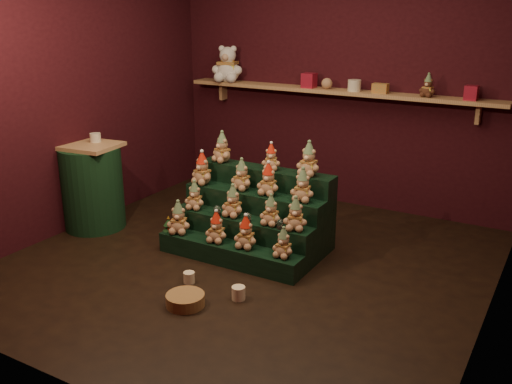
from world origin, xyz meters
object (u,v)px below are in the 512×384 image
Objects in this scene: riser_tier_front at (229,254)px; side_table at (92,187)px; snow_globe_a at (217,210)px; wicker_basket at (185,300)px; mug_right at (238,293)px; mug_left at (189,277)px; brown_bear at (428,85)px; mini_christmas_tree at (169,232)px; snow_globe_c at (280,224)px; white_bear at (228,59)px; snow_globe_b at (248,217)px.

side_table reaches higher than riser_tier_front.
wicker_basket is at bearing -70.31° from snow_globe_a.
riser_tier_front is 0.67m from mug_right.
mug_left is 0.42× the size of brown_bear.
mug_right is (1.09, -0.51, -0.11)m from mini_christmas_tree.
snow_globe_c is 1.08m from wicker_basket.
white_bear reaches higher than mini_christmas_tree.
snow_globe_c is at bearing 72.37° from wicker_basket.
mug_right is at bearing -64.85° from snow_globe_b.
mug_left is 3.03m from brown_bear.
snow_globe_a is 0.29× the size of mini_christmas_tree.
side_table is 2.96× the size of wicker_basket.
mug_left is 3.07m from white_bear.
white_bear is at bearing 133.24° from snow_globe_c.
mug_right is (0.50, -0.03, 0.01)m from mug_left.
riser_tier_front is at bearing 98.60° from wicker_basket.
riser_tier_front reaches higher than mug_right.
white_bear is (-1.21, 1.91, 1.49)m from riser_tier_front.
brown_bear is at bearing 46.46° from mini_christmas_tree.
snow_globe_c reaches higher than mug_left.
snow_globe_b is (0.33, -0.00, -0.01)m from snow_globe_a.
snow_globe_a reaches higher than riser_tier_front.
snow_globe_b is 1.03m from wicker_basket.
riser_tier_front is 1.71m from side_table.
white_bear is (-1.34, 2.72, 1.54)m from wicker_basket.
side_table is 1.05m from mini_christmas_tree.
mug_left is 0.38m from wicker_basket.
snow_globe_a reaches higher than snow_globe_c.
mug_left is (1.60, -0.53, -0.39)m from side_table.
mug_right is at bearing 43.47° from wicker_basket.
mug_right is at bearing -3.69° from mug_left.
brown_bear is at bearing 51.68° from snow_globe_a.
snow_globe_a is 0.18× the size of white_bear.
white_bear is at bearing 116.19° from wicker_basket.
side_table is (-1.67, 0.04, 0.35)m from riser_tier_front.
snow_globe_a reaches higher than mug_right.
white_bear reaches higher than snow_globe_a.
wicker_basket is 3.39m from white_bear.
snow_globe_a is at bearing 144.49° from riser_tier_front.
wicker_basket is (0.79, -0.80, -0.11)m from mini_christmas_tree.
snow_globe_c is 0.29× the size of wicker_basket.
side_table is 3.53m from brown_bear.
mug_left is at bearing -99.06° from riser_tier_front.
wicker_basket is at bearing -81.40° from riser_tier_front.
mug_left is 0.50m from mug_right.
snow_globe_b is 0.33m from snow_globe_c.
mini_christmas_tree is at bearing -87.44° from white_bear.
snow_globe_a is at bearing 20.90° from mini_christmas_tree.
snow_globe_c is at bearing 89.56° from mug_right.
white_bear is at bearing 127.03° from snow_globe_b.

